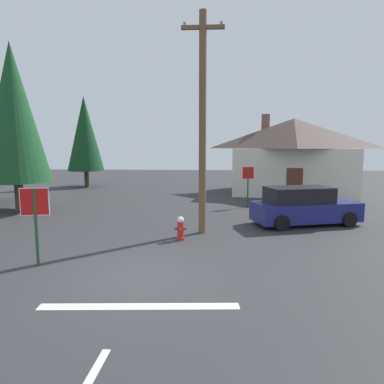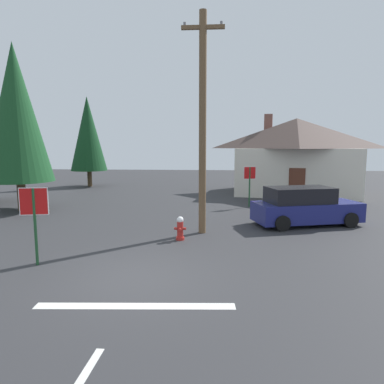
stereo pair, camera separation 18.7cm
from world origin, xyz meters
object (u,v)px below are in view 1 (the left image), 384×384
Objects in this scene: house at (293,155)px; parked_car at (304,207)px; utility_pole at (203,121)px; pine_tree_short_left at (85,134)px; stop_sign_near at (35,210)px; fire_hydrant at (181,228)px; pine_tree_tall_left at (14,113)px; stop_sign_far at (248,178)px.

house is 10.55m from parked_car.
utility_pole is 0.87× the size of house.
utility_pole reaches higher than house.
house is 1.29× the size of pine_tree_short_left.
stop_sign_near is 4.97m from fire_hydrant.
pine_tree_tall_left reaches higher than utility_pole.
stop_sign_near is 20.04m from pine_tree_short_left.
house is 1.98× the size of parked_car.
pine_tree_tall_left reaches higher than pine_tree_short_left.
pine_tree_short_left is (-12.56, 9.00, 2.77)m from stop_sign_far.
fire_hydrant is 11.36m from pine_tree_tall_left.
house is 17.85m from pine_tree_tall_left.
pine_tree_tall_left is at bearing 122.61° from stop_sign_near.
pine_tree_tall_left reaches higher than fire_hydrant.
stop_sign_far is at bearing 55.38° from stop_sign_near.
pine_tree_short_left is at bearing 169.33° from house.
stop_sign_far is (3.12, 7.09, 1.18)m from fire_hydrant.
house reaches higher than stop_sign_far.
pine_tree_short_left is (-0.44, 10.94, -0.68)m from pine_tree_tall_left.
utility_pole is at bearing 56.00° from fire_hydrant.
utility_pole is (4.57, 4.07, 2.72)m from stop_sign_near.
stop_sign_near is at bearing -57.39° from pine_tree_tall_left.
pine_tree_short_left is at bearing 106.47° from stop_sign_near.
stop_sign_near is at bearing -73.53° from pine_tree_short_left.
stop_sign_far reaches higher than parked_car.
pine_tree_short_left is (-9.44, 16.09, 3.95)m from fire_hydrant.
pine_tree_tall_left is (-5.18, 8.10, 3.45)m from stop_sign_near.
pine_tree_short_left is at bearing 120.42° from fire_hydrant.
stop_sign_near is 12.20m from stop_sign_far.
utility_pole is 6.98m from stop_sign_far.
stop_sign_far is at bearing -122.29° from house.
parked_car is at bearing -65.21° from stop_sign_far.
parked_car is 0.56× the size of pine_tree_tall_left.
parked_car is at bearing -42.42° from pine_tree_short_left.
utility_pole is 5.85m from parked_car.
pine_tree_tall_left is (-12.12, -1.94, 3.45)m from stop_sign_far.
stop_sign_near is 10.64m from parked_car.
pine_tree_tall_left reaches higher than stop_sign_far.
pine_tree_short_left is (-5.63, 19.04, 2.77)m from stop_sign_near.
stop_sign_far is at bearing 68.42° from utility_pole.
fire_hydrant is 14.90m from house.
pine_tree_short_left is at bearing 144.39° from stop_sign_far.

